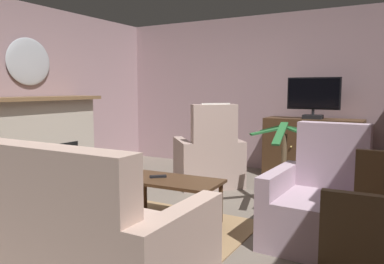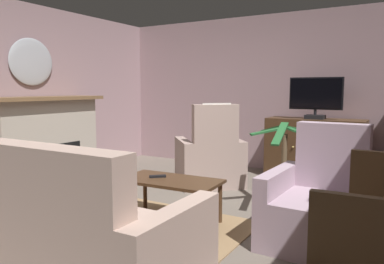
{
  "view_description": "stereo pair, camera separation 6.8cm",
  "coord_description": "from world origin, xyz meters",
  "px_view_note": "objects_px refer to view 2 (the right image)",
  "views": [
    {
      "loc": [
        2.05,
        -3.23,
        1.35
      ],
      "look_at": [
        0.02,
        0.36,
        0.88
      ],
      "focal_mm": 35.19,
      "sensor_mm": 36.0,
      "label": 1
    },
    {
      "loc": [
        2.11,
        -3.2,
        1.35
      ],
      "look_at": [
        0.02,
        0.36,
        0.88
      ],
      "focal_mm": 35.19,
      "sensor_mm": 36.0,
      "label": 2
    }
  ],
  "objects_px": {
    "tv_remote": "(158,176)",
    "potted_plant_tall_palm_by_window": "(283,191)",
    "armchair_facing_sofa": "(210,160)",
    "television": "(316,97)",
    "tv_cabinet": "(314,151)",
    "armchair_near_window": "(323,207)",
    "cat": "(107,194)",
    "coffee_table": "(171,185)",
    "fireplace": "(46,142)",
    "wall_mirror_oval": "(31,62)",
    "side_chair_beside_plant": "(384,251)",
    "sofa_floral": "(60,231)"
  },
  "relations": [
    {
      "from": "wall_mirror_oval",
      "to": "tv_remote",
      "type": "relative_size",
      "value": 4.2
    },
    {
      "from": "fireplace",
      "to": "armchair_near_window",
      "type": "relative_size",
      "value": 1.71
    },
    {
      "from": "fireplace",
      "to": "wall_mirror_oval",
      "type": "height_order",
      "value": "wall_mirror_oval"
    },
    {
      "from": "coffee_table",
      "to": "armchair_near_window",
      "type": "xyz_separation_m",
      "value": [
        1.43,
        0.24,
        -0.07
      ]
    },
    {
      "from": "wall_mirror_oval",
      "to": "cat",
      "type": "height_order",
      "value": "wall_mirror_oval"
    },
    {
      "from": "armchair_facing_sofa",
      "to": "tv_cabinet",
      "type": "bearing_deg",
      "value": 43.1
    },
    {
      "from": "tv_remote",
      "to": "side_chair_beside_plant",
      "type": "bearing_deg",
      "value": -67.13
    },
    {
      "from": "television",
      "to": "potted_plant_tall_palm_by_window",
      "type": "xyz_separation_m",
      "value": [
        0.04,
        -1.63,
        -1.02
      ]
    },
    {
      "from": "wall_mirror_oval",
      "to": "tv_cabinet",
      "type": "relative_size",
      "value": 0.51
    },
    {
      "from": "sofa_floral",
      "to": "tv_remote",
      "type": "bearing_deg",
      "value": 92.7
    },
    {
      "from": "television",
      "to": "sofa_floral",
      "type": "xyz_separation_m",
      "value": [
        -0.93,
        -3.89,
        -0.91
      ]
    },
    {
      "from": "sofa_floral",
      "to": "side_chair_beside_plant",
      "type": "bearing_deg",
      "value": 8.56
    },
    {
      "from": "television",
      "to": "coffee_table",
      "type": "relative_size",
      "value": 0.74
    },
    {
      "from": "armchair_facing_sofa",
      "to": "cat",
      "type": "bearing_deg",
      "value": -118.78
    },
    {
      "from": "tv_cabinet",
      "to": "coffee_table",
      "type": "bearing_deg",
      "value": -107.38
    },
    {
      "from": "tv_remote",
      "to": "cat",
      "type": "bearing_deg",
      "value": 124.36
    },
    {
      "from": "armchair_near_window",
      "to": "fireplace",
      "type": "bearing_deg",
      "value": 177.12
    },
    {
      "from": "tv_remote",
      "to": "potted_plant_tall_palm_by_window",
      "type": "distance_m",
      "value": 1.43
    },
    {
      "from": "tv_cabinet",
      "to": "armchair_facing_sofa",
      "type": "relative_size",
      "value": 1.18
    },
    {
      "from": "fireplace",
      "to": "cat",
      "type": "bearing_deg",
      "value": -9.08
    },
    {
      "from": "television",
      "to": "potted_plant_tall_palm_by_window",
      "type": "distance_m",
      "value": 1.93
    },
    {
      "from": "wall_mirror_oval",
      "to": "armchair_near_window",
      "type": "bearing_deg",
      "value": -2.7
    },
    {
      "from": "television",
      "to": "coffee_table",
      "type": "xyz_separation_m",
      "value": [
        -0.83,
        -2.59,
        -0.84
      ]
    },
    {
      "from": "tv_remote",
      "to": "potted_plant_tall_palm_by_window",
      "type": "bearing_deg",
      "value": 0.8
    },
    {
      "from": "television",
      "to": "fireplace",
      "type": "bearing_deg",
      "value": -146.25
    },
    {
      "from": "wall_mirror_oval",
      "to": "side_chair_beside_plant",
      "type": "relative_size",
      "value": 0.7
    },
    {
      "from": "wall_mirror_oval",
      "to": "side_chair_beside_plant",
      "type": "xyz_separation_m",
      "value": [
        4.62,
        -1.42,
        -1.21
      ]
    },
    {
      "from": "tv_remote",
      "to": "sofa_floral",
      "type": "relative_size",
      "value": 0.08
    },
    {
      "from": "side_chair_beside_plant",
      "to": "cat",
      "type": "height_order",
      "value": "side_chair_beside_plant"
    },
    {
      "from": "tv_remote",
      "to": "sofa_floral",
      "type": "bearing_deg",
      "value": -129.52
    },
    {
      "from": "television",
      "to": "potted_plant_tall_palm_by_window",
      "type": "bearing_deg",
      "value": -88.66
    },
    {
      "from": "tv_cabinet",
      "to": "armchair_near_window",
      "type": "height_order",
      "value": "armchair_near_window"
    },
    {
      "from": "potted_plant_tall_palm_by_window",
      "to": "cat",
      "type": "relative_size",
      "value": 1.58
    },
    {
      "from": "armchair_facing_sofa",
      "to": "armchair_near_window",
      "type": "distance_m",
      "value": 2.21
    },
    {
      "from": "armchair_near_window",
      "to": "potted_plant_tall_palm_by_window",
      "type": "relative_size",
      "value": 1.04
    },
    {
      "from": "armchair_near_window",
      "to": "cat",
      "type": "xyz_separation_m",
      "value": [
        -2.51,
        -0.02,
        -0.24
      ]
    },
    {
      "from": "tv_cabinet",
      "to": "armchair_near_window",
      "type": "xyz_separation_m",
      "value": [
        0.61,
        -2.41,
        -0.11
      ]
    },
    {
      "from": "cat",
      "to": "armchair_facing_sofa",
      "type": "bearing_deg",
      "value": 61.22
    },
    {
      "from": "wall_mirror_oval",
      "to": "fireplace",
      "type": "bearing_deg",
      "value": 0.0
    },
    {
      "from": "television",
      "to": "coffee_table",
      "type": "height_order",
      "value": "television"
    },
    {
      "from": "fireplace",
      "to": "potted_plant_tall_palm_by_window",
      "type": "xyz_separation_m",
      "value": [
        3.27,
        0.53,
        -0.38
      ]
    },
    {
      "from": "side_chair_beside_plant",
      "to": "sofa_floral",
      "type": "bearing_deg",
      "value": -171.44
    },
    {
      "from": "tv_cabinet",
      "to": "fireplace",
      "type": "bearing_deg",
      "value": -145.6
    },
    {
      "from": "fireplace",
      "to": "tv_cabinet",
      "type": "height_order",
      "value": "fireplace"
    },
    {
      "from": "wall_mirror_oval",
      "to": "tv_cabinet",
      "type": "height_order",
      "value": "wall_mirror_oval"
    },
    {
      "from": "tv_cabinet",
      "to": "television",
      "type": "bearing_deg",
      "value": -90.0
    },
    {
      "from": "tv_cabinet",
      "to": "potted_plant_tall_palm_by_window",
      "type": "height_order",
      "value": "potted_plant_tall_palm_by_window"
    },
    {
      "from": "fireplace",
      "to": "television",
      "type": "bearing_deg",
      "value": 33.75
    },
    {
      "from": "wall_mirror_oval",
      "to": "armchair_near_window",
      "type": "distance_m",
      "value": 4.32
    },
    {
      "from": "potted_plant_tall_palm_by_window",
      "to": "armchair_facing_sofa",
      "type": "bearing_deg",
      "value": 154.71
    }
  ]
}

